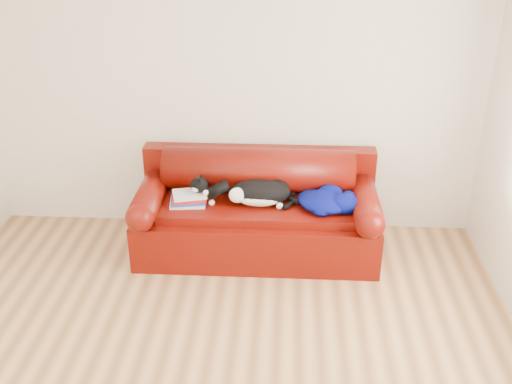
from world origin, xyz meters
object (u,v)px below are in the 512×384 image
(sofa_base, at_px, (257,227))
(book_stack, at_px, (189,198))
(blanket, at_px, (328,200))
(cat, at_px, (259,193))

(sofa_base, height_order, book_stack, book_stack)
(sofa_base, bearing_deg, blanket, -8.78)
(sofa_base, relative_size, cat, 2.78)
(cat, relative_size, blanket, 1.44)
(book_stack, distance_m, blanket, 1.19)
(sofa_base, xyz_separation_m, cat, (0.02, -0.06, 0.36))
(book_stack, height_order, cat, cat)
(sofa_base, xyz_separation_m, blanket, (0.61, -0.09, 0.33))
(sofa_base, bearing_deg, book_stack, -172.12)
(cat, bearing_deg, book_stack, 168.70)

